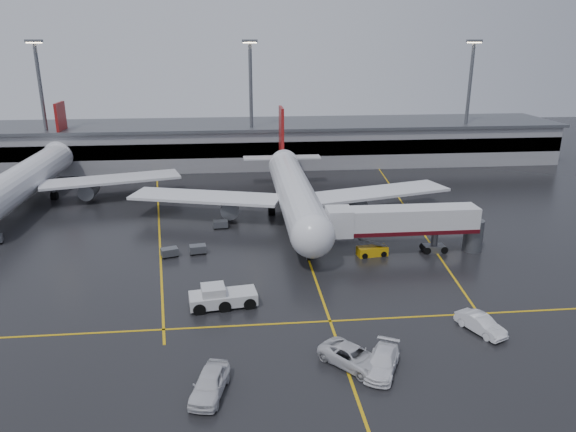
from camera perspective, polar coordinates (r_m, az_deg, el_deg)
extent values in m
plane|color=black|center=(71.34, 1.44, -2.50)|extent=(220.00, 220.00, 0.00)
cube|color=gold|center=(71.34, 1.44, -2.49)|extent=(0.25, 90.00, 0.02)
cube|color=gold|center=(51.59, 4.51, -11.13)|extent=(60.00, 0.25, 0.02)
cube|color=gold|center=(81.09, -13.63, -0.43)|extent=(9.99, 69.35, 0.02)
cube|color=gold|center=(84.50, 12.79, 0.39)|extent=(7.57, 69.64, 0.02)
cube|color=gray|center=(116.45, -1.49, 7.72)|extent=(120.00, 18.00, 8.00)
cube|color=black|center=(107.74, -1.13, 7.13)|extent=(120.00, 0.40, 3.00)
cube|color=#595B60|center=(115.75, -1.50, 9.81)|extent=(122.00, 19.00, 0.60)
cylinder|color=#595B60|center=(114.91, -24.66, 10.24)|extent=(0.70, 0.70, 25.00)
cube|color=#595B60|center=(114.20, -25.52, 16.53)|extent=(3.00, 1.20, 0.50)
cube|color=#FFE5B2|center=(114.20, -25.50, 16.38)|extent=(2.60, 0.90, 0.20)
cylinder|color=#595B60|center=(108.99, -3.96, 11.47)|extent=(0.70, 0.70, 25.00)
cube|color=#595B60|center=(108.24, -4.11, 18.16)|extent=(3.00, 1.20, 0.50)
cube|color=#FFE5B2|center=(108.24, -4.11, 18.01)|extent=(2.60, 0.90, 0.20)
cylinder|color=#595B60|center=(119.22, 18.65, 11.17)|extent=(0.70, 0.70, 25.00)
cube|color=#595B60|center=(118.53, 19.29, 17.25)|extent=(3.00, 1.20, 0.50)
cube|color=#FFE5B2|center=(118.53, 19.28, 17.11)|extent=(2.60, 0.90, 0.20)
cylinder|color=silver|center=(77.58, 0.73, 2.49)|extent=(5.20, 36.00, 5.20)
sphere|color=silver|center=(60.59, 2.64, -2.12)|extent=(5.20, 5.20, 5.20)
cone|color=silver|center=(97.72, -0.65, 6.15)|extent=(4.94, 8.00, 4.94)
cube|color=maroon|center=(97.80, -0.71, 9.08)|extent=(0.50, 5.50, 8.50)
cube|color=silver|center=(97.68, -0.65, 6.27)|extent=(14.00, 3.00, 0.25)
cube|color=silver|center=(79.39, -8.80, 2.04)|extent=(22.80, 11.83, 0.40)
cube|color=silver|center=(82.11, 9.64, 2.54)|extent=(22.80, 11.83, 0.40)
cylinder|color=#595B60|center=(78.71, -6.24, 0.94)|extent=(2.60, 4.50, 2.60)
cylinder|color=#595B60|center=(80.72, 7.37, 1.34)|extent=(2.60, 4.50, 2.60)
cylinder|color=#595B60|center=(64.52, 2.22, -3.86)|extent=(0.56, 0.56, 2.00)
cylinder|color=#595B60|center=(81.08, -1.76, 0.82)|extent=(0.56, 0.56, 2.00)
cylinder|color=#595B60|center=(81.74, 2.72, 0.95)|extent=(0.56, 0.56, 2.00)
cylinder|color=black|center=(64.73, 2.21, -4.31)|extent=(0.40, 1.10, 1.10)
cylinder|color=black|center=(81.21, -1.76, 0.52)|extent=(1.00, 1.40, 1.40)
cylinder|color=black|center=(81.87, 2.71, 0.66)|extent=(1.00, 1.40, 1.40)
cylinder|color=silver|center=(94.86, -26.33, 3.50)|extent=(5.20, 36.00, 5.20)
cone|color=silver|center=(114.17, -22.87, 6.49)|extent=(4.94, 8.00, 4.94)
cube|color=maroon|center=(114.34, -23.03, 8.99)|extent=(0.50, 5.50, 8.50)
cube|color=silver|center=(114.13, -22.88, 6.59)|extent=(14.00, 3.00, 0.25)
cube|color=silver|center=(93.15, -18.35, 3.73)|extent=(22.80, 11.83, 0.40)
cylinder|color=#595B60|center=(93.39, -20.48, 2.65)|extent=(2.60, 4.50, 2.60)
cylinder|color=#595B60|center=(99.47, -27.22, 2.07)|extent=(0.56, 0.56, 2.00)
cylinder|color=#595B60|center=(97.29, -23.72, 2.23)|extent=(0.56, 0.56, 2.00)
cylinder|color=black|center=(99.58, -27.19, 1.82)|extent=(1.00, 1.40, 1.40)
cylinder|color=black|center=(97.40, -23.69, 1.98)|extent=(1.00, 1.40, 1.40)
cube|color=silver|center=(66.90, 12.37, -0.37)|extent=(18.00, 3.20, 3.00)
cube|color=#47080F|center=(67.31, 12.29, -1.42)|extent=(18.00, 3.30, 0.50)
cube|color=silver|center=(64.86, 5.46, -0.60)|extent=(3.00, 3.40, 3.30)
cylinder|color=#595B60|center=(69.17, 15.37, -2.53)|extent=(0.80, 0.80, 3.00)
cube|color=#595B60|center=(69.53, 15.29, -3.34)|extent=(2.60, 1.60, 0.90)
cylinder|color=#595B60|center=(70.92, 19.18, -1.96)|extent=(2.40, 2.40, 4.00)
cylinder|color=black|center=(69.15, 14.44, -3.39)|extent=(0.90, 1.80, 0.90)
cylinder|color=black|center=(69.93, 16.14, -3.30)|extent=(0.90, 1.80, 0.90)
cube|color=silver|center=(54.13, -6.95, -8.71)|extent=(6.94, 3.54, 1.14)
cube|color=silver|center=(53.63, -8.00, -7.89)|extent=(2.57, 2.57, 0.95)
cube|color=black|center=(53.63, -8.00, -7.89)|extent=(2.31, 2.31, 0.85)
cylinder|color=black|center=(54.11, -9.56, -9.24)|extent=(1.61, 2.99, 1.23)
cylinder|color=black|center=(54.28, -6.93, -9.02)|extent=(1.61, 2.99, 1.23)
cylinder|color=black|center=(54.56, -4.33, -8.78)|extent=(1.61, 2.99, 1.23)
cube|color=#CE970B|center=(66.74, 8.97, -3.71)|extent=(3.88, 2.02, 1.13)
cube|color=#595B60|center=(66.35, 9.02, -2.84)|extent=(3.66, 1.39, 1.29)
cylinder|color=black|center=(66.40, 7.97, -4.02)|extent=(0.95, 1.83, 0.72)
cylinder|color=black|center=(67.30, 9.94, -3.81)|extent=(0.95, 1.83, 0.72)
imported|color=silver|center=(45.09, 6.97, -14.73)|extent=(5.92, 6.28, 1.65)
imported|color=white|center=(44.89, 10.06, -15.11)|extent=(4.37, 5.86, 1.58)
imported|color=silver|center=(52.38, 19.89, -10.78)|extent=(3.56, 5.17, 1.61)
imported|color=silver|center=(42.12, -8.37, -17.27)|extent=(3.37, 5.78, 1.85)
cube|color=#595B60|center=(67.33, -9.60, -3.47)|extent=(2.18, 1.60, 0.90)
cylinder|color=black|center=(66.99, -10.22, -4.05)|extent=(0.40, 0.20, 0.40)
cylinder|color=black|center=(67.10, -8.86, -3.94)|extent=(0.40, 0.20, 0.40)
cylinder|color=black|center=(67.91, -10.30, -3.74)|extent=(0.40, 0.20, 0.40)
cylinder|color=black|center=(68.03, -8.95, -3.63)|extent=(0.40, 0.20, 0.40)
cube|color=#595B60|center=(67.07, -12.55, -3.75)|extent=(2.31, 1.87, 0.90)
cylinder|color=black|center=(66.65, -13.10, -4.37)|extent=(0.40, 0.20, 0.40)
cylinder|color=black|center=(66.93, -11.76, -4.17)|extent=(0.40, 0.20, 0.40)
cylinder|color=black|center=(67.56, -13.27, -4.07)|extent=(0.40, 0.20, 0.40)
cylinder|color=black|center=(67.84, -11.95, -3.87)|extent=(0.40, 0.20, 0.40)
cube|color=#595B60|center=(75.90, -7.22, -0.83)|extent=(2.11, 1.48, 0.90)
cylinder|color=black|center=(75.54, -7.78, -1.32)|extent=(0.40, 0.20, 0.40)
cylinder|color=black|center=(75.63, -6.57, -1.25)|extent=(0.40, 0.20, 0.40)
cylinder|color=black|center=(76.48, -7.83, -1.08)|extent=(0.40, 0.20, 0.40)
cylinder|color=black|center=(76.58, -6.63, -1.00)|extent=(0.40, 0.20, 0.40)
cylinder|color=black|center=(79.13, -28.32, -2.51)|extent=(0.40, 0.20, 0.40)
cylinder|color=black|center=(80.07, -28.24, -2.28)|extent=(0.40, 0.20, 0.40)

